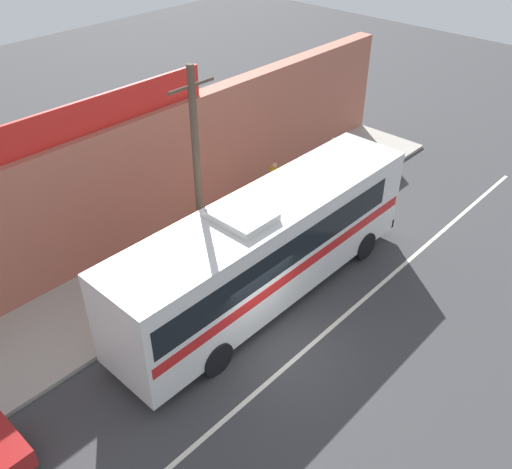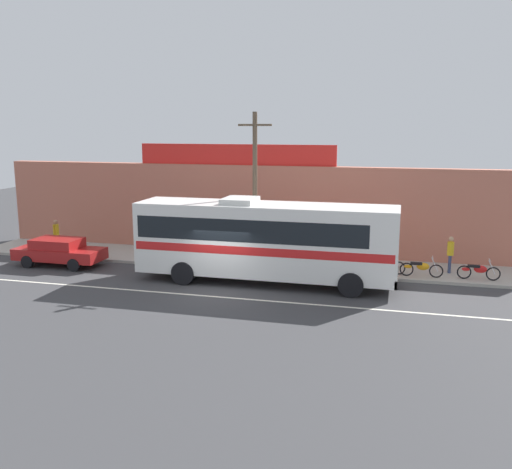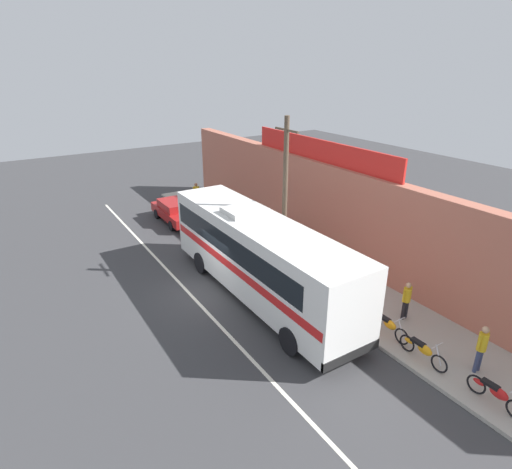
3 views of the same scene
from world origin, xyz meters
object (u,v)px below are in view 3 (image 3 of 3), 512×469
Objects in this scene: parked_car at (176,211)px; pedestrian_far_right at (482,346)px; pedestrian_by_curb at (407,298)px; pedestrian_near_shop at (196,193)px; intercity_bus at (258,253)px; utility_pole at (285,197)px; motorcycle_blue at (422,350)px; motorcycle_red at (495,393)px; motorcycle_purple at (388,325)px.

pedestrian_far_right is (18.70, 2.90, 0.41)m from parked_car.
pedestrian_near_shop reaches higher than pedestrian_by_curb.
intercity_bus is at bearing -141.21° from pedestrian_by_curb.
intercity_bus is at bearing -12.45° from pedestrian_near_shop.
pedestrian_by_curb is 17.03m from pedestrian_near_shop.
utility_pole is at bearing 8.87° from parked_car.
motorcycle_blue is at bearing 18.53° from intercity_bus.
motorcycle_red is (9.24, 2.41, -1.50)m from intercity_bus.
motorcycle_red is (19.84, 1.93, -0.17)m from parked_car.
utility_pole is 4.24× the size of pedestrian_near_shop.
motorcycle_purple is (5.15, 2.42, -1.50)m from intercity_bus.
utility_pole is 10.70m from motorcycle_red.
motorcycle_purple is (15.75, 1.94, -0.17)m from parked_car.
parked_car reaches higher than motorcycle_red.
motorcycle_red is at bearing 14.61° from intercity_bus.
motorcycle_purple is at bearing 179.85° from motorcycle_red.
pedestrian_far_right is (9.01, 1.39, -2.82)m from utility_pole.
parked_car is at bearing -174.09° from motorcycle_blue.
utility_pole is 4.29× the size of pedestrian_far_right.
motorcycle_blue is at bearing 5.91° from parked_car.
pedestrian_far_right is (3.34, -0.46, 0.08)m from pedestrian_by_curb.
motorcycle_purple is 1.18× the size of pedestrian_by_curb.
parked_car is 15.73m from pedestrian_by_curb.
intercity_bus reaches higher than motorcycle_blue.
pedestrian_by_curb is at bearing 3.81° from pedestrian_near_shop.
pedestrian_far_right is (20.33, 0.67, -0.01)m from pedestrian_near_shop.
pedestrian_near_shop is (-21.47, 0.29, 0.59)m from motorcycle_red.
intercity_bus is 1.55× the size of utility_pole.
utility_pole is at bearing -3.60° from pedestrian_near_shop.
pedestrian_far_right is at bearing -7.82° from pedestrian_by_curb.
motorcycle_red is 4.72m from pedestrian_by_curb.
parked_car is at bearing -174.43° from motorcycle_red.
intercity_bus is 5.98× the size of motorcycle_blue.
utility_pole reaches higher than motorcycle_blue.
motorcycle_red is at bearing 2.38° from utility_pole.
pedestrian_near_shop reaches higher than pedestrian_far_right.
intercity_bus is at bearing -154.83° from motorcycle_purple.
pedestrian_near_shop is (-1.63, 2.22, 0.42)m from parked_car.
motorcycle_blue is 1.81m from pedestrian_far_right.
pedestrian_by_curb is (-4.47, 1.42, 0.50)m from motorcycle_red.
motorcycle_purple is at bearing -0.92° from pedestrian_near_shop.
pedestrian_far_right reaches higher than parked_car.
parked_car reaches higher than motorcycle_blue.
utility_pole is (9.70, 1.51, 3.22)m from parked_car.
pedestrian_near_shop reaches higher than motorcycle_purple.
utility_pole reaches higher than pedestrian_by_curb.
intercity_bus is 6.65× the size of pedestrian_far_right.
utility_pole reaches higher than motorcycle_red.
parked_car is 2.34× the size of motorcycle_purple.
motorcycle_purple is 3.16m from pedestrian_far_right.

